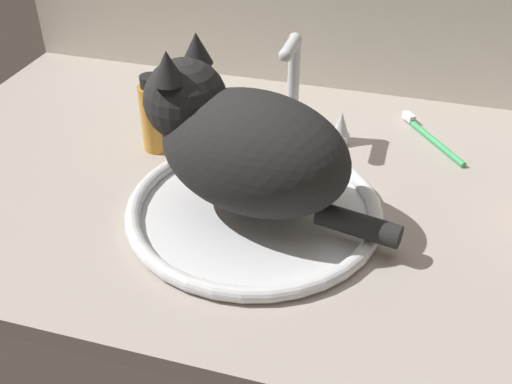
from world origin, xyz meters
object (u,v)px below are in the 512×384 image
Objects in this scene: sink_basin at (256,209)px; amber_bottle at (154,115)px; faucet at (294,101)px; toothbrush at (431,137)px; cat at (241,143)px.

sink_basin is 2.79× the size of amber_bottle.
faucet reaches higher than amber_bottle.
sink_basin is at bearing -31.62° from amber_bottle.
sink_basin is at bearing -90.00° from faucet.
sink_basin is 25.27cm from amber_bottle.
cat is at bearing -132.32° from toothbrush.
sink_basin is 1.88× the size of faucet.
cat is at bearing -95.67° from faucet.
amber_bottle is 47.00cm from toothbrush.
faucet is 0.52× the size of cat.
faucet is at bearing 90.00° from sink_basin.
toothbrush is at bearing 13.36° from faucet.
sink_basin is 36.43cm from toothbrush.
toothbrush is at bearing 47.68° from cat.
cat is 23.17cm from amber_bottle.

